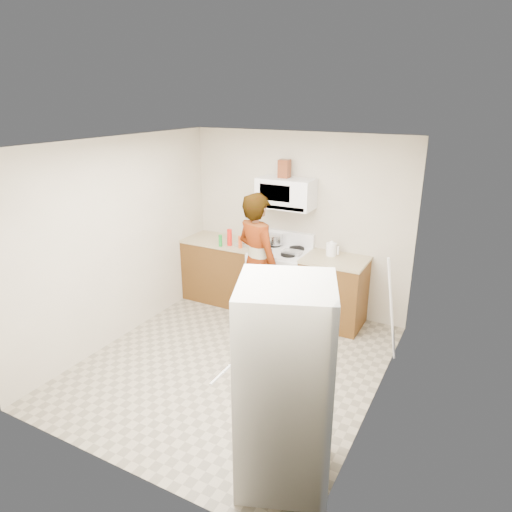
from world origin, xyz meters
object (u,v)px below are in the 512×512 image
Objects in this scene: fridge at (284,386)px; saucepan at (275,239)px; gas_range at (280,280)px; kettle at (331,249)px; person at (257,263)px; microwave at (286,193)px.

fridge reaches higher than saucepan.
gas_range is 0.87m from kettle.
person is 1.08× the size of fridge.
person is 0.76m from saucepan.
person is 10.97× the size of kettle.
kettle is at bearing 9.06° from gas_range.
person is at bearing -94.71° from microwave.
microwave is at bearing -72.43° from person.
person is at bearing -95.73° from gas_range.
person is 2.51m from fridge.
gas_range is 0.66× the size of fridge.
gas_range is at bearing -156.87° from kettle.
fridge is at bearing -64.46° from gas_range.
fridge is 2.88m from kettle.
gas_range is 4.86× the size of saucepan.
fridge is (1.29, -2.70, 0.36)m from gas_range.
kettle is (0.74, 0.70, 0.10)m from person.
saucepan is (-0.17, 0.03, -0.68)m from microwave.
gas_range is at bearing -90.00° from microwave.
saucepan is at bearing -169.09° from kettle.
fridge is 7.31× the size of saucepan.
person is (-0.06, -0.71, -0.78)m from microwave.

